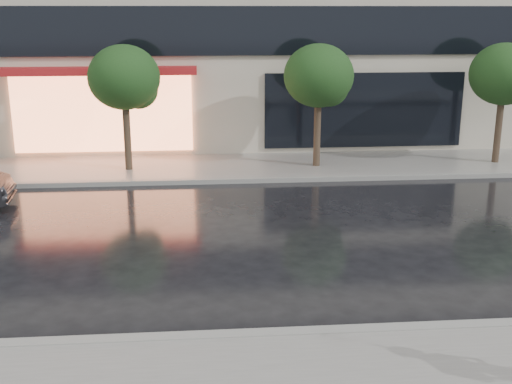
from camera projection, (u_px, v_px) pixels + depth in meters
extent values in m
plane|color=black|center=(244.00, 311.00, 10.99)|extent=(120.00, 120.00, 0.00)
cube|color=slate|center=(224.00, 167.00, 20.79)|extent=(60.00, 3.50, 0.12)
cube|color=gray|center=(249.00, 336.00, 10.01)|extent=(60.00, 0.25, 0.14)
cube|color=gray|center=(226.00, 181.00, 19.11)|extent=(60.00, 0.25, 0.14)
cube|color=black|center=(220.00, 31.00, 21.25)|extent=(28.00, 0.12, 1.60)
cube|color=#FF8C59|center=(103.00, 114.00, 21.65)|extent=(6.00, 0.10, 2.60)
cube|color=#A2191D|center=(98.00, 71.00, 20.94)|extent=(6.40, 0.70, 0.25)
cube|color=black|center=(364.00, 110.00, 22.39)|extent=(7.00, 0.10, 2.60)
cylinder|color=#33261C|center=(127.00, 139.00, 20.03)|extent=(0.22, 0.22, 2.20)
ellipsoid|color=black|center=(124.00, 77.00, 19.51)|extent=(2.20, 2.20, 1.98)
sphere|color=black|center=(139.00, 90.00, 19.84)|extent=(1.20, 1.20, 1.20)
cylinder|color=#33261C|center=(317.00, 136.00, 20.51)|extent=(0.22, 0.22, 2.20)
ellipsoid|color=black|center=(319.00, 76.00, 19.99)|extent=(2.20, 2.20, 1.98)
sphere|color=black|center=(330.00, 88.00, 20.32)|extent=(1.20, 1.20, 1.20)
cylinder|color=#33261C|center=(498.00, 133.00, 20.99)|extent=(0.22, 0.22, 2.20)
ellipsoid|color=black|center=(504.00, 74.00, 20.47)|extent=(2.20, 2.20, 1.98)
sphere|color=black|center=(512.00, 86.00, 20.80)|extent=(1.20, 1.20, 1.20)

